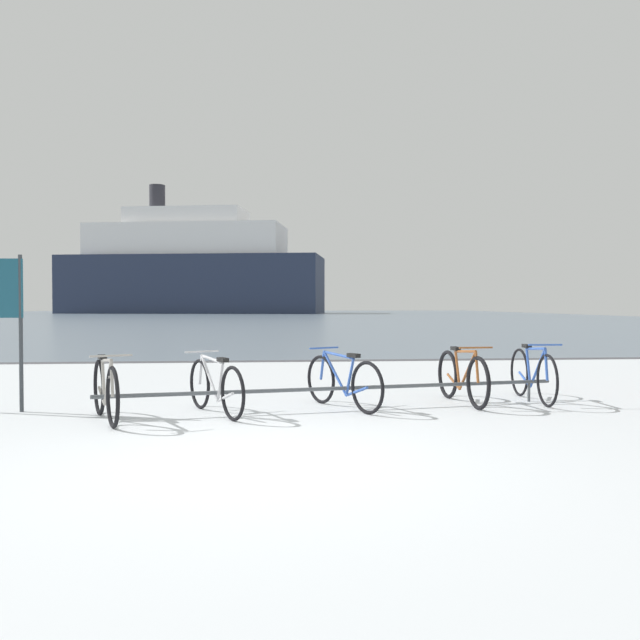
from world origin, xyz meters
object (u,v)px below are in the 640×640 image
(bicycle_0, at_px, (106,390))
(bicycle_3, at_px, (462,377))
(bicycle_1, at_px, (215,386))
(bicycle_2, at_px, (343,382))
(bicycle_4, at_px, (533,374))
(info_sign, at_px, (1,305))
(ferry_ship, at_px, (192,270))

(bicycle_0, xyz_separation_m, bicycle_3, (4.57, 0.94, 0.00))
(bicycle_1, distance_m, bicycle_2, 1.67)
(bicycle_1, xyz_separation_m, bicycle_4, (4.39, 0.70, 0.03))
(bicycle_0, relative_size, bicycle_2, 0.99)
(bicycle_0, relative_size, bicycle_1, 0.99)
(bicycle_0, distance_m, bicycle_4, 5.73)
(bicycle_4, height_order, info_sign, info_sign)
(bicycle_0, xyz_separation_m, info_sign, (-1.47, 0.81, 0.99))
(bicycle_3, relative_size, ferry_ship, 0.05)
(info_sign, distance_m, ferry_ship, 87.12)
(bicycle_2, relative_size, bicycle_4, 0.88)
(bicycle_4, height_order, ferry_ship, ferry_ship)
(bicycle_3, bearing_deg, bicycle_2, -171.29)
(bicycle_2, relative_size, info_sign, 0.78)
(bicycle_1, distance_m, ferry_ship, 87.86)
(info_sign, height_order, ferry_ship, ferry_ship)
(bicycle_0, xyz_separation_m, bicycle_2, (2.88, 0.68, -0.01))
(bicycle_0, height_order, info_sign, info_sign)
(bicycle_4, distance_m, info_sign, 7.18)
(bicycle_0, bearing_deg, bicycle_4, 10.76)
(bicycle_4, xyz_separation_m, ferry_ship, (-13.17, 86.52, 5.77))
(bicycle_0, height_order, bicycle_2, bicycle_0)
(info_sign, bearing_deg, ferry_ship, 94.00)
(info_sign, bearing_deg, bicycle_2, -1.74)
(bicycle_0, height_order, bicycle_1, bicycle_0)
(bicycle_2, distance_m, info_sign, 4.47)
(bicycle_1, relative_size, bicycle_3, 0.88)
(bicycle_0, distance_m, bicycle_1, 1.30)
(bicycle_4, bearing_deg, ferry_ship, 98.66)
(bicycle_0, distance_m, info_sign, 1.95)
(bicycle_3, bearing_deg, bicycle_1, -170.25)
(info_sign, bearing_deg, bicycle_1, -9.31)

